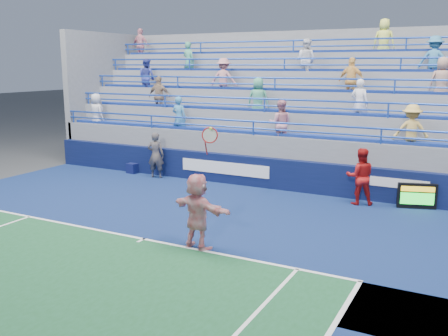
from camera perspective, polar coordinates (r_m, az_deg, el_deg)
The scene contains 8 objects.
ground at distance 12.95m, azimuth -9.17°, elevation -8.10°, with size 120.00×120.00×0.00m, color #333538.
sponsor_wall at distance 18.20m, azimuth 3.06°, elevation -0.36°, with size 18.00×0.32×1.10m.
bleacher_stand at distance 21.48m, azimuth 7.27°, elevation 4.12°, with size 18.00×5.60×6.13m.
serve_speed_board at distance 16.42m, azimuth 21.18°, elevation -3.02°, with size 1.15×0.46×0.80m.
judge_chair at distance 20.72m, azimuth -10.33°, elevation 0.06°, with size 0.46×0.46×0.74m.
tennis_player at distance 11.96m, azimuth -3.05°, elevation -4.94°, with size 1.80×0.91×2.98m.
line_judge at distance 19.61m, azimuth -7.80°, elevation 1.46°, with size 0.66×0.43×1.80m, color #121933.
ball_girl at distance 16.27m, azimuth 15.30°, elevation -0.95°, with size 0.88×0.69×1.81m, color #A71313.
Camera 1 is at (7.38, -9.70, 4.36)m, focal length 40.00 mm.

